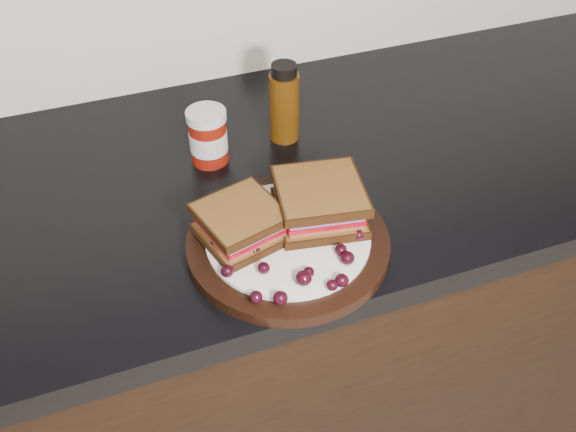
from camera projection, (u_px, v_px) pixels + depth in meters
name	position (u px, v px, depth m)	size (l,w,h in m)	color
base_cabinets	(215.00, 364.00, 1.31)	(3.96, 0.58, 0.86)	black
countertop	(193.00, 196.00, 1.00)	(3.98, 0.60, 0.04)	black
plate	(288.00, 243.00, 0.88)	(0.28, 0.28, 0.02)	black
sandwich_left	(241.00, 223.00, 0.86)	(0.10, 0.10, 0.05)	brown
sandwich_right	(320.00, 202.00, 0.88)	(0.12, 0.12, 0.05)	brown
grape_0	(227.00, 271.00, 0.81)	(0.02, 0.02, 0.02)	black
grape_1	(264.00, 268.00, 0.82)	(0.02, 0.02, 0.01)	black
grape_2	(256.00, 297.00, 0.78)	(0.02, 0.02, 0.02)	black
grape_3	(280.00, 298.00, 0.78)	(0.02, 0.02, 0.02)	black
grape_4	(304.00, 278.00, 0.80)	(0.02, 0.02, 0.02)	black
grape_5	(309.00, 272.00, 0.81)	(0.02, 0.02, 0.01)	black
grape_6	(332.00, 285.00, 0.80)	(0.02, 0.02, 0.01)	black
grape_7	(342.00, 280.00, 0.80)	(0.02, 0.02, 0.02)	black
grape_8	(347.00, 258.00, 0.83)	(0.02, 0.02, 0.02)	black
grape_9	(341.00, 250.00, 0.84)	(0.02, 0.02, 0.02)	black
grape_10	(359.00, 234.00, 0.86)	(0.02, 0.02, 0.02)	black
grape_11	(347.00, 231.00, 0.87)	(0.02, 0.02, 0.01)	black
grape_12	(359.00, 225.00, 0.88)	(0.02, 0.02, 0.02)	black
grape_13	(342.00, 201.00, 0.91)	(0.02, 0.02, 0.02)	black
grape_14	(328.00, 204.00, 0.91)	(0.02, 0.02, 0.02)	black
grape_15	(314.00, 210.00, 0.90)	(0.02, 0.02, 0.02)	black
grape_16	(235.00, 219.00, 0.88)	(0.02, 0.02, 0.02)	black
grape_17	(240.00, 220.00, 0.88)	(0.02, 0.02, 0.02)	black
grape_18	(224.00, 232.00, 0.86)	(0.02, 0.02, 0.02)	black
grape_19	(223.00, 238.00, 0.86)	(0.02, 0.02, 0.02)	black
grape_20	(254.00, 250.00, 0.84)	(0.02, 0.02, 0.02)	black
grape_21	(244.00, 224.00, 0.88)	(0.02, 0.02, 0.02)	black
grape_22	(241.00, 237.00, 0.86)	(0.02, 0.02, 0.02)	black
grape_23	(218.00, 243.00, 0.85)	(0.02, 0.02, 0.02)	black
condiment_jar	(208.00, 137.00, 1.01)	(0.06, 0.06, 0.09)	maroon
oil_bottle	(284.00, 102.00, 1.04)	(0.05, 0.05, 0.14)	#472607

